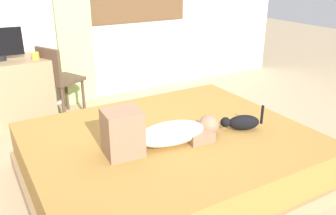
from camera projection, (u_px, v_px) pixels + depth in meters
name	position (u px, v px, depth m)	size (l,w,h in m)	color
ground_plane	(182.00, 182.00, 3.02)	(16.00, 16.00, 0.00)	tan
bed	(170.00, 158.00, 2.96)	(2.25, 1.87, 0.43)	#997A56
person_lying	(159.00, 132.00, 2.66)	(0.94, 0.32, 0.34)	silver
cat	(242.00, 122.00, 2.95)	(0.33, 0.21, 0.21)	black
desk	(9.00, 92.00, 4.02)	(0.90, 0.56, 0.74)	#997A56
cup	(35.00, 56.00, 3.90)	(0.08, 0.08, 0.08)	gold
chair_by_desk	(58.00, 77.00, 4.10)	(0.50, 0.50, 0.86)	#4C3828
curtain_left	(72.00, 5.00, 4.33)	(0.44, 0.06, 2.50)	#ADCC75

